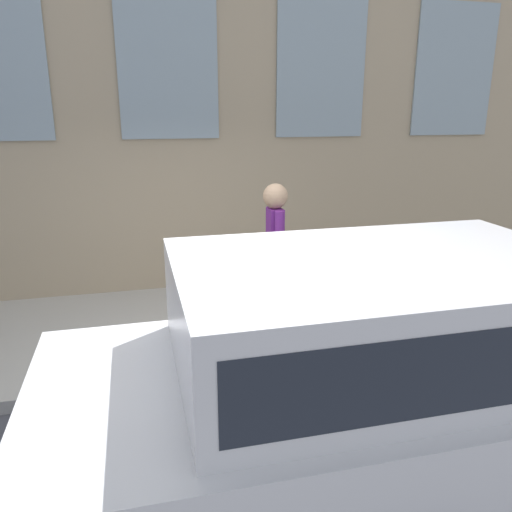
% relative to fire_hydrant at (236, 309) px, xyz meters
% --- Properties ---
extents(ground_plane, '(80.00, 80.00, 0.00)m').
position_rel_fire_hydrant_xyz_m(ground_plane, '(-0.57, 0.44, -0.57)').
color(ground_plane, '#47474C').
extents(sidewalk, '(2.62, 60.00, 0.13)m').
position_rel_fire_hydrant_xyz_m(sidewalk, '(0.74, 0.44, -0.50)').
color(sidewalk, '#B2ADA3').
rests_on(sidewalk, ground_plane).
extents(building_facade, '(0.33, 40.00, 7.80)m').
position_rel_fire_hydrant_xyz_m(building_facade, '(2.20, 0.44, 3.34)').
color(building_facade, tan).
rests_on(building_facade, ground_plane).
extents(fire_hydrant, '(0.28, 0.41, 0.85)m').
position_rel_fire_hydrant_xyz_m(fire_hydrant, '(0.00, 0.00, 0.00)').
color(fire_hydrant, gold).
rests_on(fire_hydrant, sidewalk).
extents(person, '(0.41, 0.27, 1.71)m').
position_rel_fire_hydrant_xyz_m(person, '(0.31, -0.51, 0.59)').
color(person, '#726651').
rests_on(person, sidewalk).
extents(parked_truck_silver_near, '(1.97, 4.39, 1.70)m').
position_rel_fire_hydrant_xyz_m(parked_truck_silver_near, '(-2.06, -0.51, 0.40)').
color(parked_truck_silver_near, black).
rests_on(parked_truck_silver_near, ground_plane).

